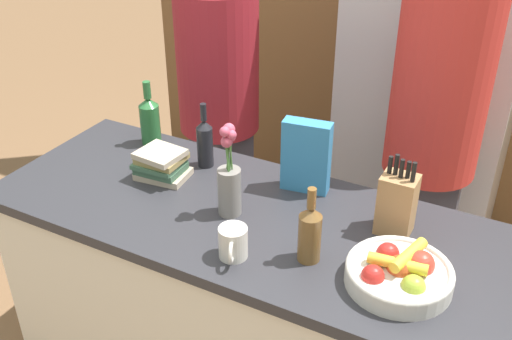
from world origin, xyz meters
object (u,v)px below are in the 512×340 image
(knife_block, at_px, (397,203))
(flower_vase, at_px, (229,181))
(coffee_mug, at_px, (233,243))
(bottle_wine, at_px, (205,142))
(fruit_bowl, at_px, (400,273))
(book_stack, at_px, (161,164))
(person_at_sink, at_px, (219,103))
(cereal_box, at_px, (306,156))
(bottle_vinegar, at_px, (310,232))
(bottle_oil, at_px, (150,119))
(refrigerator, at_px, (433,73))
(person_in_blue, at_px, (433,135))

(knife_block, xyz_separation_m, flower_vase, (-0.51, -0.16, 0.02))
(coffee_mug, distance_m, bottle_wine, 0.57)
(fruit_bowl, bearing_deg, flower_vase, 172.08)
(book_stack, xyz_separation_m, bottle_wine, (0.09, 0.15, 0.05))
(knife_block, height_order, flower_vase, flower_vase)
(knife_block, relative_size, person_at_sink, 0.17)
(cereal_box, relative_size, coffee_mug, 2.13)
(bottle_vinegar, xyz_separation_m, bottle_wine, (-0.57, 0.33, 0.00))
(flower_vase, distance_m, book_stack, 0.35)
(coffee_mug, relative_size, person_at_sink, 0.08)
(bottle_oil, bearing_deg, refrigerator, 50.28)
(refrigerator, relative_size, bottle_vinegar, 8.14)
(person_in_blue, bearing_deg, bottle_oil, -161.83)
(coffee_mug, distance_m, book_stack, 0.54)
(fruit_bowl, distance_m, bottle_vinegar, 0.28)
(refrigerator, xyz_separation_m, flower_vase, (-0.34, -1.34, 0.02))
(fruit_bowl, distance_m, book_stack, 0.95)
(refrigerator, height_order, knife_block, refrigerator)
(flower_vase, xyz_separation_m, coffee_mug, (0.13, -0.20, -0.07))
(refrigerator, relative_size, fruit_bowl, 6.65)
(cereal_box, bearing_deg, person_at_sink, 142.46)
(bottle_vinegar, bearing_deg, knife_block, 54.43)
(fruit_bowl, distance_m, flower_vase, 0.61)
(coffee_mug, bearing_deg, person_at_sink, 123.27)
(knife_block, xyz_separation_m, bottle_wine, (-0.76, 0.08, -0.00))
(refrigerator, height_order, book_stack, refrigerator)
(knife_block, distance_m, bottle_vinegar, 0.32)
(book_stack, bearing_deg, coffee_mug, -31.15)
(fruit_bowl, height_order, person_at_sink, person_at_sink)
(cereal_box, distance_m, bottle_oil, 0.70)
(coffee_mug, relative_size, person_in_blue, 0.07)
(bottle_oil, bearing_deg, person_in_blue, 21.70)
(cereal_box, xyz_separation_m, bottle_oil, (-0.70, 0.03, -0.03))
(bottle_vinegar, bearing_deg, cereal_box, 115.69)
(bottle_oil, distance_m, person_in_blue, 1.11)
(coffee_mug, height_order, person_at_sink, person_at_sink)
(book_stack, relative_size, bottle_wine, 0.77)
(flower_vase, relative_size, person_at_sink, 0.20)
(cereal_box, bearing_deg, fruit_bowl, -37.57)
(refrigerator, distance_m, book_stack, 1.43)
(coffee_mug, relative_size, book_stack, 0.63)
(person_at_sink, xyz_separation_m, person_in_blue, (1.00, -0.07, 0.11))
(knife_block, relative_size, book_stack, 1.38)
(bottle_vinegar, height_order, person_in_blue, person_in_blue)
(bottle_oil, height_order, bottle_wine, bottle_oil)
(refrigerator, bearing_deg, flower_vase, -104.20)
(coffee_mug, relative_size, bottle_oil, 0.46)
(cereal_box, bearing_deg, book_stack, -160.74)
(coffee_mug, height_order, bottle_vinegar, bottle_vinegar)
(refrigerator, height_order, bottle_vinegar, refrigerator)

